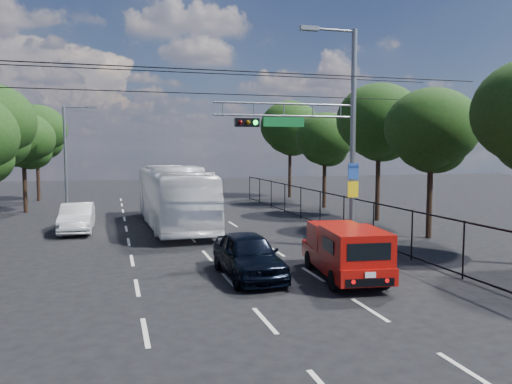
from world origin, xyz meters
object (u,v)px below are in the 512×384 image
object	(u,v)px
white_van	(77,218)
red_pickup	(345,250)
navy_hatchback	(248,255)
signal_mast	(327,129)
white_bus	(174,196)

from	to	relation	value
white_van	red_pickup	bearing A→B (deg)	-52.13
red_pickup	navy_hatchback	xyz separation A→B (m)	(-3.08, 1.13, -0.21)
white_van	signal_mast	bearing A→B (deg)	-34.41
white_bus	white_van	size ratio (longest dim) A/B	2.69
navy_hatchback	white_bus	size ratio (longest dim) A/B	0.37
white_bus	red_pickup	bearing A→B (deg)	-73.34
signal_mast	white_van	world-z (taller)	signal_mast
signal_mast	white_bus	xyz separation A→B (m)	(-5.67, 8.15, -3.54)
red_pickup	white_van	xyz separation A→B (m)	(-9.32, 12.52, -0.23)
navy_hatchback	white_bus	distance (m)	11.91
red_pickup	white_van	distance (m)	15.61
white_bus	white_van	bearing A→B (deg)	-176.61
signal_mast	navy_hatchback	size ratio (longest dim) A/B	2.12
signal_mast	navy_hatchback	world-z (taller)	signal_mast
red_pickup	white_van	bearing A→B (deg)	126.68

